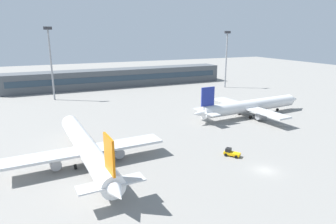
{
  "coord_description": "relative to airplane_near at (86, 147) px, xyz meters",
  "views": [
    {
      "loc": [
        -40.74,
        -42.57,
        27.01
      ],
      "look_at": [
        -3.63,
        40.0,
        3.0
      ],
      "focal_mm": 31.94,
      "sensor_mm": 36.0,
      "label": 1
    }
  ],
  "objects": [
    {
      "name": "terminal_building",
      "position": [
        32.33,
        90.27,
        0.95
      ],
      "size": [
        111.88,
        12.13,
        9.0
      ],
      "color": "#4C5156",
      "rests_on": "ground_plane"
    },
    {
      "name": "floodlight_tower_west",
      "position": [
        -1.66,
        69.02,
        13.25
      ],
      "size": [
        3.2,
        0.8,
        29.44
      ],
      "color": "gray",
      "rests_on": "ground_plane"
    },
    {
      "name": "airplane_mid",
      "position": [
        56.48,
        15.5,
        -0.11
      ],
      "size": [
        45.69,
        31.92,
        11.28
      ],
      "color": "silver",
      "rests_on": "ground_plane"
    },
    {
      "name": "floodlight_tower_east",
      "position": [
        80.26,
        64.56,
        12.48
      ],
      "size": [
        3.2,
        0.8,
        27.95
      ],
      "color": "gray",
      "rests_on": "ground_plane"
    },
    {
      "name": "baggage_tug_yellow",
      "position": [
        30.39,
        -10.03,
        -2.75
      ],
      "size": [
        3.34,
        3.79,
        1.75
      ],
      "color": "#F2B20C",
      "rests_on": "ground_plane"
    },
    {
      "name": "airplane_near",
      "position": [
        0.0,
        0.0,
        0.0
      ],
      "size": [
        32.86,
        47.12,
        11.64
      ],
      "color": "white",
      "rests_on": "ground_plane"
    },
    {
      "name": "ground_plane",
      "position": [
        32.33,
        21.04,
        -3.55
      ],
      "size": [
        400.0,
        400.0,
        0.0
      ],
      "primitive_type": "plane",
      "color": "gray"
    }
  ]
}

